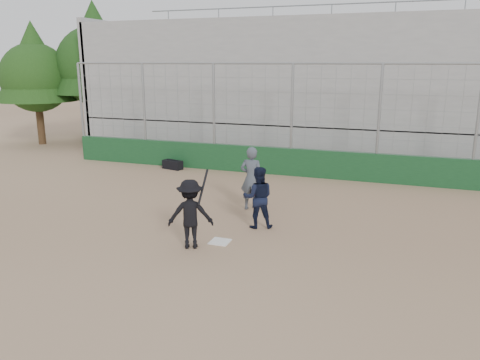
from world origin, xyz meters
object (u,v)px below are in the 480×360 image
(umpire, at_px, (252,182))
(equipment_bag, at_px, (173,165))
(batter_at_plate, at_px, (190,214))
(catcher_crouched, at_px, (258,207))

(umpire, relative_size, equipment_bag, 1.89)
(batter_at_plate, height_order, catcher_crouched, batter_at_plate)
(batter_at_plate, bearing_deg, catcher_crouched, 58.61)
(batter_at_plate, xyz_separation_m, equipment_bag, (-4.06, 6.98, -0.61))
(batter_at_plate, xyz_separation_m, catcher_crouched, (1.04, 1.71, -0.25))
(batter_at_plate, relative_size, equipment_bag, 2.03)
(batter_at_plate, distance_m, umpire, 3.10)
(batter_at_plate, bearing_deg, equipment_bag, 120.17)
(catcher_crouched, height_order, equipment_bag, catcher_crouched)
(batter_at_plate, relative_size, umpire, 1.07)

